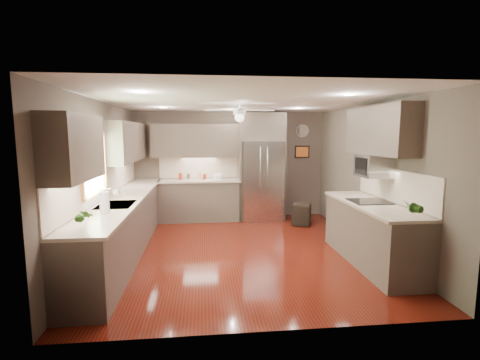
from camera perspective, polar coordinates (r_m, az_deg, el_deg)
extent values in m
plane|color=#471009|center=(6.09, 0.21, -11.40)|extent=(5.00, 5.00, 0.00)
plane|color=white|center=(5.78, 0.23, 12.75)|extent=(5.00, 5.00, 0.00)
plane|color=brown|center=(8.28, -1.67, 2.51)|extent=(4.50, 0.00, 4.50)
plane|color=brown|center=(3.36, 4.89, -4.95)|extent=(4.50, 0.00, 4.50)
plane|color=brown|center=(5.99, -21.70, 0.05)|extent=(0.00, 5.00, 5.00)
plane|color=brown|center=(6.45, 20.52, 0.60)|extent=(0.00, 5.00, 5.00)
cylinder|color=maroon|center=(8.04, -9.73, 0.61)|extent=(0.10, 0.10, 0.15)
cylinder|color=silver|center=(8.01, -8.46, 0.54)|extent=(0.10, 0.10, 0.14)
cylinder|color=#C8B296|center=(7.98, -6.61, 0.69)|extent=(0.13, 0.13, 0.16)
cylinder|color=maroon|center=(8.04, -5.82, 0.54)|extent=(0.10, 0.10, 0.12)
imported|color=white|center=(6.08, -19.52, -1.83)|extent=(0.09, 0.09, 0.18)
imported|color=#275518|center=(4.18, -24.33, -5.47)|extent=(0.16, 0.12, 0.29)
imported|color=#275518|center=(4.75, 26.36, -4.01)|extent=(0.19, 0.17, 0.30)
imported|color=#C8B296|center=(8.02, -3.56, 0.31)|extent=(0.23, 0.23, 0.06)
cube|color=brown|center=(6.21, -18.28, -7.07)|extent=(0.60, 4.70, 0.90)
cube|color=#C2AE9C|center=(6.11, -18.32, -2.79)|extent=(0.65, 4.70, 0.04)
cube|color=beige|center=(6.14, -21.21, -0.23)|extent=(0.02, 4.70, 0.50)
cube|color=brown|center=(8.07, -6.63, -3.40)|extent=(1.85, 0.60, 0.90)
cube|color=#C2AE9C|center=(7.98, -6.69, -0.11)|extent=(1.85, 0.65, 0.04)
cube|color=beige|center=(8.25, -6.69, 2.10)|extent=(1.85, 0.02, 0.50)
cube|color=brown|center=(4.37, -25.59, 4.84)|extent=(0.33, 1.20, 0.75)
cube|color=brown|center=(7.17, -17.86, 5.98)|extent=(0.33, 2.40, 0.75)
cube|color=brown|center=(8.06, -6.77, 6.42)|extent=(2.15, 0.33, 0.75)
cube|color=brown|center=(5.84, 21.83, 7.54)|extent=(0.33, 1.70, 0.75)
cube|color=#BFF2B2|center=(5.48, -23.09, 2.49)|extent=(0.01, 1.00, 0.80)
cube|color=#995B29|center=(5.46, -23.07, 6.99)|extent=(0.05, 1.12, 0.06)
cube|color=#995B29|center=(5.52, -22.62, -1.95)|extent=(0.05, 1.12, 0.06)
cube|color=#995B29|center=(4.97, -24.59, 1.95)|extent=(0.05, 0.06, 0.80)
cube|color=#995B29|center=(5.98, -21.39, 2.95)|extent=(0.05, 0.06, 0.80)
cube|color=silver|center=(5.48, -19.70, -3.95)|extent=(0.50, 0.70, 0.03)
cube|color=#262626|center=(5.49, -19.69, -4.31)|extent=(0.44, 0.62, 0.05)
cylinder|color=silver|center=(5.51, -21.78, -2.67)|extent=(0.02, 0.02, 0.24)
cylinder|color=silver|center=(5.48, -21.24, -1.43)|extent=(0.16, 0.02, 0.02)
cube|color=silver|center=(8.05, 3.51, -0.08)|extent=(0.92, 0.72, 1.82)
cube|color=black|center=(7.75, 3.91, -2.28)|extent=(0.88, 0.02, 0.02)
cube|color=black|center=(7.67, 3.96, 2.10)|extent=(0.01, 0.02, 1.00)
cylinder|color=silver|center=(7.62, 3.41, 2.07)|extent=(0.02, 0.02, 0.90)
cylinder|color=silver|center=(7.65, 4.60, 2.08)|extent=(0.02, 0.02, 0.90)
cube|color=brown|center=(8.03, 3.51, 8.67)|extent=(1.04, 0.60, 0.63)
cube|color=brown|center=(8.04, -0.08, -0.07)|extent=(0.06, 0.60, 1.82)
cube|color=brown|center=(8.20, 6.89, 0.02)|extent=(0.06, 0.60, 1.82)
cube|color=brown|center=(5.75, 20.80, -8.34)|extent=(0.65, 2.20, 0.90)
cube|color=#C2AE9C|center=(5.64, 20.89, -3.75)|extent=(0.70, 2.20, 0.04)
cube|color=beige|center=(5.75, 23.95, -0.86)|extent=(0.02, 2.20, 0.50)
cube|color=black|center=(5.72, 20.45, -3.31)|extent=(0.56, 0.52, 0.01)
cube|color=silver|center=(5.84, 21.09, 2.17)|extent=(0.42, 0.55, 0.34)
cube|color=black|center=(5.74, 19.22, 2.17)|extent=(0.02, 0.40, 0.26)
cylinder|color=white|center=(6.07, -0.09, 12.12)|extent=(0.03, 0.03, 0.08)
cylinder|color=white|center=(6.07, -0.09, 11.18)|extent=(0.22, 0.22, 0.10)
sphere|color=white|center=(6.06, -0.09, 10.23)|extent=(0.16, 0.16, 0.16)
cube|color=white|center=(6.12, 3.24, 11.33)|extent=(0.48, 0.11, 0.01)
cube|color=white|center=(6.42, -0.42, 11.16)|extent=(0.11, 0.48, 0.01)
cube|color=white|center=(6.04, -3.46, 11.37)|extent=(0.48, 0.11, 0.01)
cube|color=white|center=(5.72, 0.28, 11.60)|extent=(0.11, 0.48, 0.01)
cylinder|color=white|center=(7.08, -12.54, 11.57)|extent=(0.14, 0.14, 0.01)
cylinder|color=white|center=(7.30, 9.48, 11.52)|extent=(0.14, 0.14, 0.01)
cylinder|color=white|center=(4.62, -16.09, 13.70)|extent=(0.14, 0.14, 0.01)
cylinder|color=white|center=(4.94, 17.43, 13.23)|extent=(0.14, 0.14, 0.01)
cylinder|color=white|center=(7.57, -1.29, 11.47)|extent=(0.14, 0.14, 0.01)
cylinder|color=white|center=(8.55, 10.21, 7.93)|extent=(0.30, 0.03, 0.30)
cylinder|color=silver|center=(8.53, 10.24, 7.93)|extent=(0.29, 0.00, 0.29)
cube|color=black|center=(8.55, 10.14, 4.57)|extent=(0.36, 0.03, 0.30)
cube|color=orange|center=(8.54, 10.17, 4.57)|extent=(0.30, 0.01, 0.24)
cube|color=black|center=(7.73, 10.06, -5.66)|extent=(0.49, 0.49, 0.42)
cube|color=black|center=(7.68, 10.10, -3.96)|extent=(0.47, 0.47, 0.03)
cylinder|color=white|center=(4.93, -21.35, -3.45)|extent=(0.12, 0.12, 0.29)
cylinder|color=silver|center=(4.92, -21.35, -3.34)|extent=(0.02, 0.02, 0.31)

